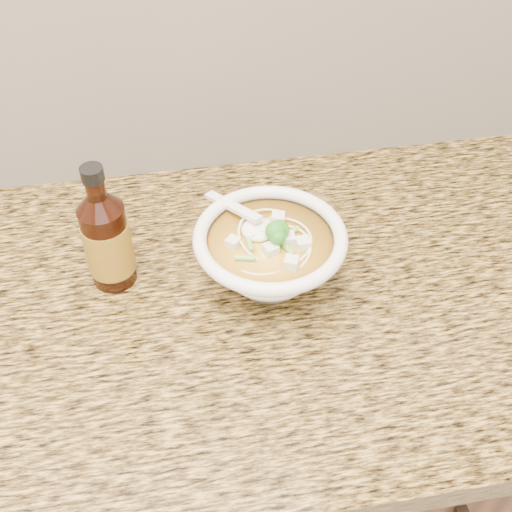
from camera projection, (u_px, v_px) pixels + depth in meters
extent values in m
cube|color=beige|center=(20.00, 45.00, 0.94)|extent=(4.00, 0.02, 0.50)
cube|color=black|center=(104.00, 472.00, 1.23)|extent=(4.00, 0.65, 0.86)
cube|color=#A5813C|center=(51.00, 326.00, 0.92)|extent=(4.00, 0.68, 0.04)
cylinder|color=white|center=(269.00, 279.00, 0.95)|extent=(0.09, 0.09, 0.01)
torus|color=white|center=(270.00, 237.00, 0.89)|extent=(0.22, 0.22, 0.02)
torus|color=beige|center=(280.00, 249.00, 0.88)|extent=(0.12, 0.12, 0.00)
torus|color=beige|center=(279.00, 239.00, 0.90)|extent=(0.06, 0.06, 0.00)
torus|color=beige|center=(261.00, 253.00, 0.88)|extent=(0.16, 0.16, 0.00)
torus|color=beige|center=(283.00, 251.00, 0.89)|extent=(0.09, 0.09, 0.00)
torus|color=beige|center=(264.00, 252.00, 0.89)|extent=(0.10, 0.10, 0.00)
torus|color=beige|center=(281.00, 238.00, 0.91)|extent=(0.14, 0.14, 0.00)
torus|color=beige|center=(259.00, 252.00, 0.89)|extent=(0.13, 0.13, 0.00)
cube|color=silver|center=(245.00, 238.00, 0.89)|extent=(0.02, 0.02, 0.02)
cube|color=silver|center=(298.00, 246.00, 0.88)|extent=(0.03, 0.03, 0.02)
cube|color=silver|center=(283.00, 244.00, 0.88)|extent=(0.02, 0.02, 0.02)
cube|color=silver|center=(255.00, 239.00, 0.89)|extent=(0.02, 0.02, 0.02)
cube|color=silver|center=(242.00, 256.00, 0.86)|extent=(0.02, 0.02, 0.02)
cube|color=silver|center=(265.00, 249.00, 0.87)|extent=(0.02, 0.02, 0.02)
cube|color=silver|center=(238.00, 219.00, 0.92)|extent=(0.03, 0.03, 0.02)
cube|color=silver|center=(277.00, 224.00, 0.91)|extent=(0.02, 0.02, 0.02)
cube|color=silver|center=(278.00, 210.00, 0.93)|extent=(0.02, 0.02, 0.01)
cube|color=silver|center=(271.00, 210.00, 0.93)|extent=(0.02, 0.02, 0.02)
ellipsoid|color=#196014|center=(276.00, 235.00, 0.87)|extent=(0.04, 0.04, 0.04)
cylinder|color=#70B445|center=(296.00, 239.00, 0.89)|extent=(0.02, 0.02, 0.01)
cylinder|color=#70B445|center=(316.00, 255.00, 0.87)|extent=(0.02, 0.02, 0.01)
cylinder|color=#70B445|center=(246.00, 264.00, 0.85)|extent=(0.02, 0.01, 0.01)
cylinder|color=#70B445|center=(230.00, 259.00, 0.86)|extent=(0.02, 0.01, 0.01)
cylinder|color=#70B445|center=(225.00, 246.00, 0.88)|extent=(0.01, 0.02, 0.01)
ellipsoid|color=white|center=(258.00, 229.00, 0.90)|extent=(0.05, 0.05, 0.02)
cube|color=white|center=(233.00, 207.00, 0.93)|extent=(0.07, 0.11, 0.03)
cylinder|color=#341107|center=(108.00, 245.00, 0.91)|extent=(0.08, 0.08, 0.13)
cylinder|color=#341107|center=(95.00, 188.00, 0.83)|extent=(0.03, 0.03, 0.03)
cylinder|color=black|center=(92.00, 174.00, 0.82)|extent=(0.04, 0.04, 0.02)
cylinder|color=red|center=(109.00, 246.00, 0.91)|extent=(0.08, 0.08, 0.08)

